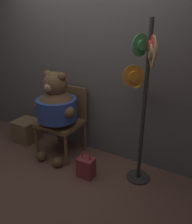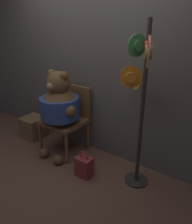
{
  "view_description": "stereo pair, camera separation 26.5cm",
  "coord_description": "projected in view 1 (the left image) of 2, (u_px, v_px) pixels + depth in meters",
  "views": [
    {
      "loc": [
        1.5,
        -1.96,
        1.8
      ],
      "look_at": [
        0.28,
        0.17,
        0.78
      ],
      "focal_mm": 35.0,
      "sensor_mm": 36.0,
      "label": 1
    },
    {
      "loc": [
        1.72,
        -1.81,
        1.8
      ],
      "look_at": [
        0.28,
        0.17,
        0.78
      ],
      "focal_mm": 35.0,
      "sensor_mm": 36.0,
      "label": 2
    }
  ],
  "objects": [
    {
      "name": "hat_display_rack",
      "position": [
        142.0,
        94.0,
        2.26
      ],
      "size": [
        0.39,
        0.44,
        1.84
      ],
      "color": "#332D28",
      "rests_on": "ground_plane"
    },
    {
      "name": "chair",
      "position": [
        64.0,
        117.0,
        3.12
      ],
      "size": [
        0.58,
        0.52,
        0.96
      ],
      "color": "brown",
      "rests_on": "ground_plane"
    },
    {
      "name": "wooden_crate",
      "position": [
        27.0,
        130.0,
        3.53
      ],
      "size": [
        0.34,
        0.34,
        0.34
      ],
      "color": "brown",
      "rests_on": "ground_plane"
    },
    {
      "name": "handbag_on_ground",
      "position": [
        86.0,
        167.0,
        2.7
      ],
      "size": [
        0.2,
        0.15,
        0.35
      ],
      "color": "maroon",
      "rests_on": "ground_plane"
    },
    {
      "name": "teddy_bear",
      "position": [
        56.0,
        107.0,
        2.89
      ],
      "size": [
        0.64,
        0.57,
        1.23
      ],
      "color": "brown",
      "rests_on": "ground_plane"
    },
    {
      "name": "wall_back",
      "position": [
        93.0,
        70.0,
        2.94
      ],
      "size": [
        8.0,
        0.1,
        2.4
      ],
      "color": "#66605B",
      "rests_on": "ground_plane"
    },
    {
      "name": "ground_plane",
      "position": [
        72.0,
        166.0,
        2.94
      ],
      "size": [
        14.0,
        14.0,
        0.0
      ],
      "primitive_type": "plane",
      "color": "brown"
    }
  ]
}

